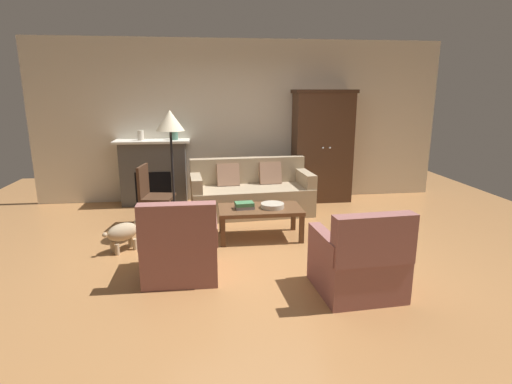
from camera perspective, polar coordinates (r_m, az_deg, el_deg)
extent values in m
plane|color=#B27A47|center=(5.23, 0.50, -7.80)|extent=(9.60, 9.60, 0.00)
cube|color=silver|center=(7.41, -2.04, 9.80)|extent=(7.20, 0.10, 2.80)
cube|color=#4C4947|center=(7.31, -14.02, 2.52)|extent=(1.10, 0.36, 1.08)
cube|color=black|center=(7.17, -14.10, 0.67)|extent=(0.60, 0.01, 0.52)
cube|color=white|center=(7.20, -14.30, 6.86)|extent=(1.26, 0.48, 0.04)
cube|color=#472D1E|center=(7.39, 9.17, 6.08)|extent=(1.00, 0.52, 1.89)
cube|color=#3C271A|center=(7.32, 9.47, 13.67)|extent=(1.06, 0.55, 0.06)
sphere|color=#ADAFB5|center=(7.10, 9.32, 6.07)|extent=(0.04, 0.04, 0.04)
sphere|color=#ADAFB5|center=(7.14, 10.25, 6.07)|extent=(0.04, 0.04, 0.04)
cube|color=tan|center=(6.59, -0.61, -1.15)|extent=(1.96, 0.98, 0.44)
cube|color=tan|center=(6.82, -1.14, 3.07)|extent=(1.91, 0.32, 0.42)
cube|color=tan|center=(6.41, -8.38, 1.31)|extent=(0.22, 0.81, 0.22)
cube|color=tan|center=(6.72, 6.78, 1.95)|extent=(0.22, 0.81, 0.22)
cube|color=#9E755B|center=(6.64, -3.91, 2.39)|extent=(0.37, 0.21, 0.37)
cube|color=#9E755B|center=(6.76, 1.99, 2.63)|extent=(0.37, 0.21, 0.37)
cube|color=brown|center=(5.46, 0.58, -2.46)|extent=(1.10, 0.60, 0.05)
cube|color=brown|center=(5.23, -4.62, -5.64)|extent=(0.06, 0.06, 0.37)
cube|color=brown|center=(5.37, 6.37, -5.19)|extent=(0.06, 0.06, 0.37)
cube|color=brown|center=(5.73, -4.84, -3.91)|extent=(0.06, 0.06, 0.37)
cube|color=brown|center=(5.85, 5.22, -3.54)|extent=(0.06, 0.06, 0.37)
cylinder|color=beige|center=(5.44, 2.30, -1.90)|extent=(0.31, 0.31, 0.06)
cube|color=gray|center=(5.40, -1.60, -2.12)|extent=(0.25, 0.19, 0.04)
cube|color=#427A4C|center=(5.39, -1.64, -1.68)|extent=(0.26, 0.19, 0.05)
cylinder|color=beige|center=(7.22, -15.78, 7.62)|extent=(0.11, 0.11, 0.17)
cylinder|color=slate|center=(7.15, -11.32, 8.09)|extent=(0.12, 0.12, 0.24)
cube|color=#935B56|center=(4.52, -10.36, -8.76)|extent=(0.76, 0.76, 0.42)
cube|color=#935B56|center=(4.08, -10.90, -4.72)|extent=(0.76, 0.16, 0.46)
cube|color=#935B56|center=(4.40, -6.23, -4.93)|extent=(0.12, 0.70, 0.20)
cube|color=#935B56|center=(4.45, -14.80, -5.11)|extent=(0.12, 0.70, 0.20)
cube|color=#935B56|center=(4.23, 13.77, -10.58)|extent=(0.81, 0.81, 0.42)
cube|color=#935B56|center=(3.81, 16.09, -6.38)|extent=(0.77, 0.22, 0.46)
cube|color=#935B56|center=(4.26, 18.08, -6.21)|extent=(0.17, 0.71, 0.20)
cube|color=#935B56|center=(3.99, 9.68, -7.07)|extent=(0.17, 0.71, 0.20)
cube|color=#472D1E|center=(6.10, -13.53, -0.75)|extent=(0.50, 0.50, 0.04)
cylinder|color=#472D1E|center=(5.93, -12.12, -3.34)|extent=(0.04, 0.04, 0.41)
cylinder|color=#472D1E|center=(6.28, -11.29, -2.32)|extent=(0.04, 0.04, 0.41)
cylinder|color=#472D1E|center=(6.03, -15.62, -3.25)|extent=(0.04, 0.04, 0.41)
cylinder|color=#472D1E|center=(6.38, -14.61, -2.25)|extent=(0.04, 0.04, 0.41)
cube|color=#472D1E|center=(6.10, -15.47, 1.50)|extent=(0.11, 0.44, 0.45)
cylinder|color=black|center=(5.68, -11.11, -6.14)|extent=(0.26, 0.26, 0.02)
cylinder|color=black|center=(5.47, -11.46, 0.94)|extent=(0.03, 0.03, 1.46)
cone|color=beige|center=(5.35, -11.89, 9.74)|extent=(0.36, 0.36, 0.26)
ellipsoid|color=tan|center=(5.30, -18.07, -5.31)|extent=(0.44, 0.41, 0.22)
sphere|color=tan|center=(5.39, -15.87, -4.15)|extent=(0.15, 0.15, 0.15)
cylinder|color=tan|center=(5.46, -17.09, -6.68)|extent=(0.06, 0.06, 0.14)
cylinder|color=tan|center=(5.37, -16.51, -6.99)|extent=(0.06, 0.06, 0.14)
cylinder|color=tan|center=(5.36, -19.34, -7.25)|extent=(0.06, 0.06, 0.14)
cylinder|color=tan|center=(5.27, -18.79, -7.58)|extent=(0.06, 0.06, 0.14)
sphere|color=tan|center=(5.20, -20.31, -5.64)|extent=(0.06, 0.06, 0.06)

